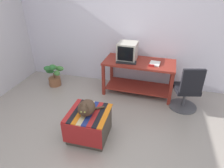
{
  "coord_description": "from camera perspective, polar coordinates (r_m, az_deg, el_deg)",
  "views": [
    {
      "loc": [
        0.81,
        -2.1,
        2.23
      ],
      "look_at": [
        0.05,
        0.85,
        0.55
      ],
      "focal_mm": 31.22,
      "sensor_mm": 36.0,
      "label": 1
    }
  ],
  "objects": [
    {
      "name": "back_wall",
      "position": [
        4.33,
        3.38,
        16.44
      ],
      "size": [
        8.0,
        0.1,
        2.6
      ],
      "primitive_type": "cube",
      "color": "silver",
      "rests_on": "ground_plane"
    },
    {
      "name": "ground_plane",
      "position": [
        3.17,
        -4.96,
        -16.01
      ],
      "size": [
        14.0,
        14.0,
        0.0
      ],
      "primitive_type": "plane",
      "color": "#9E9389"
    },
    {
      "name": "ottoman_with_blanket",
      "position": [
        3.1,
        -6.71,
        -11.62
      ],
      "size": [
        0.6,
        0.62,
        0.45
      ],
      "color": "#4C4238",
      "rests_on": "ground_plane"
    },
    {
      "name": "potted_plant",
      "position": [
        4.65,
        -16.62,
        2.51
      ],
      "size": [
        0.39,
        0.35,
        0.55
      ],
      "color": "brown",
      "rests_on": "ground_plane"
    },
    {
      "name": "office_chair",
      "position": [
        3.83,
        21.07,
        -2.02
      ],
      "size": [
        0.52,
        0.52,
        0.89
      ],
      "rotation": [
        0.0,
        0.0,
        3.37
      ],
      "color": "#4C4C51",
      "rests_on": "ground_plane"
    },
    {
      "name": "cat",
      "position": [
        2.87,
        -7.51,
        -6.96
      ],
      "size": [
        0.37,
        0.4,
        0.27
      ],
      "rotation": [
        0.0,
        0.0,
        0.13
      ],
      "color": "#473323",
      "rests_on": "ottoman_with_blanket"
    },
    {
      "name": "book",
      "position": [
        3.93,
        12.44,
        5.88
      ],
      "size": [
        0.21,
        0.26,
        0.03
      ],
      "primitive_type": "cube",
      "rotation": [
        0.0,
        0.0,
        -0.08
      ],
      "color": "white",
      "rests_on": "desk"
    },
    {
      "name": "tv_monitor",
      "position": [
        4.02,
        4.52,
        9.5
      ],
      "size": [
        0.4,
        0.41,
        0.36
      ],
      "rotation": [
        0.0,
        0.0,
        -0.04
      ],
      "color": "#BCB7A8",
      "rests_on": "desk"
    },
    {
      "name": "desk",
      "position": [
        4.1,
        7.81,
        3.6
      ],
      "size": [
        1.46,
        0.72,
        0.72
      ],
      "rotation": [
        0.0,
        0.0,
        -0.04
      ],
      "color": "maroon",
      "rests_on": "ground_plane"
    },
    {
      "name": "keyboard",
      "position": [
        3.91,
        4.18,
        6.34
      ],
      "size": [
        0.41,
        0.17,
        0.02
      ],
      "primitive_type": "cube",
      "rotation": [
        0.0,
        0.0,
        0.05
      ],
      "color": "black",
      "rests_on": "desk"
    },
    {
      "name": "stapler",
      "position": [
        3.81,
        11.47,
        5.32
      ],
      "size": [
        0.11,
        0.04,
        0.04
      ],
      "primitive_type": "cube",
      "rotation": [
        0.0,
        0.0,
        1.51
      ],
      "color": "#A31E1E",
      "rests_on": "desk"
    },
    {
      "name": "pen",
      "position": [
        4.01,
        13.37,
        6.08
      ],
      "size": [
        0.09,
        0.12,
        0.01
      ],
      "primitive_type": "cylinder",
      "rotation": [
        0.0,
        1.57,
        2.2
      ],
      "color": "#B7B7BC",
      "rests_on": "desk"
    }
  ]
}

